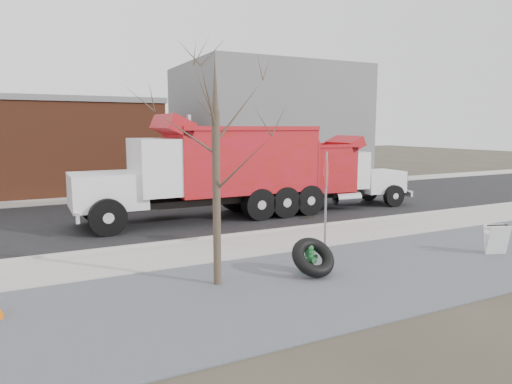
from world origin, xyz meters
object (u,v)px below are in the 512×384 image
stop_sign (326,186)px  dump_truck_red_a (319,172)px  sandwich_board (496,239)px  dump_truck_red_b (211,167)px  fire_hydrant (309,259)px  truck_tire (313,257)px

stop_sign → dump_truck_red_a: (4.17, 6.41, -0.37)m
sandwich_board → dump_truck_red_b: dump_truck_red_b is taller
sandwich_board → dump_truck_red_a: size_ratio=0.11×
stop_sign → dump_truck_red_a: 7.66m
fire_hydrant → stop_sign: (1.32, 1.22, 1.64)m
stop_sign → truck_tire: bearing=-154.6°
sandwich_board → dump_truck_red_a: bearing=111.3°
fire_hydrant → dump_truck_red_a: 9.49m
fire_hydrant → stop_sign: bearing=39.9°
dump_truck_red_b → dump_truck_red_a: bearing=-179.8°
truck_tire → dump_truck_red_b: size_ratio=0.11×
dump_truck_red_b → stop_sign: bearing=98.7°
sandwich_board → dump_truck_red_b: bearing=142.1°
truck_tire → sandwich_board: 5.80m
truck_tire → stop_sign: 2.51m
fire_hydrant → truck_tire: 0.26m
sandwich_board → dump_truck_red_b: (-5.39, 8.58, 1.60)m
fire_hydrant → sandwich_board: (5.70, -0.98, 0.09)m
dump_truck_red_a → dump_truck_red_b: dump_truck_red_b is taller
dump_truck_red_b → sandwich_board: bearing=121.9°
stop_sign → sandwich_board: bearing=-48.0°
truck_tire → dump_truck_red_b: bearing=87.4°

